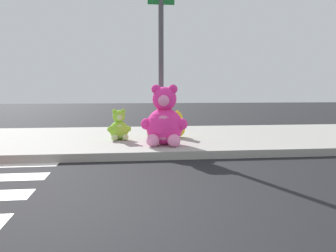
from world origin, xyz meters
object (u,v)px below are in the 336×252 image
at_px(sign_pole, 161,61).
at_px(plush_brown, 155,127).
at_px(plush_lime, 119,128).
at_px(plush_pink_large, 164,121).
at_px(plush_yellow, 176,127).

relative_size(sign_pole, plush_brown, 5.81).
height_order(plush_brown, plush_lime, plush_lime).
distance_m(plush_pink_large, plush_yellow, 1.23).
relative_size(sign_pole, plush_pink_large, 2.66).
distance_m(sign_pole, plush_brown, 1.62).
distance_m(sign_pole, plush_lime, 1.71).
distance_m(sign_pole, plush_yellow, 1.61).
xyz_separation_m(sign_pole, plush_lime, (-0.90, 0.25, -1.43)).
bearing_deg(plush_lime, plush_pink_large, -42.69).
bearing_deg(plush_brown, sign_pole, -83.42).
height_order(plush_brown, plush_yellow, plush_yellow).
height_order(plush_pink_large, plush_lime, plush_pink_large).
xyz_separation_m(plush_pink_large, plush_brown, (-0.08, 1.26, -0.26)).
relative_size(sign_pole, plush_lime, 4.72).
distance_m(plush_pink_large, plush_lime, 1.25).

